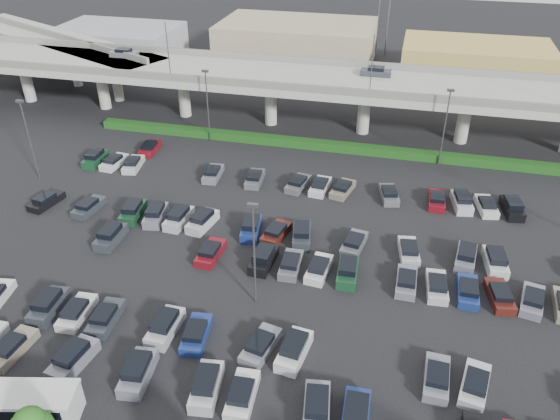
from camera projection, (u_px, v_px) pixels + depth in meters
name	position (u px, v px, depth m)	size (l,w,h in m)	color
ground	(277.00, 251.00, 55.61)	(280.00, 280.00, 0.00)	black
overpass	(330.00, 84.00, 78.42)	(150.00, 13.00, 15.80)	#9C9D94
on_ramp	(55.00, 43.00, 98.14)	(50.93, 30.13, 8.80)	#9C9D94
hedge	(321.00, 145.00, 75.98)	(66.00, 1.60, 1.10)	#133B11
shuttle_bus	(21.00, 404.00, 37.90)	(8.28, 4.39, 2.53)	silver
parked_cars	(276.00, 272.00, 51.73)	(62.96, 41.58, 1.67)	navy
light_poles	(242.00, 183.00, 54.82)	(66.90, 48.38, 10.30)	#48484D
distant_buildings	(421.00, 55.00, 102.19)	(138.00, 24.00, 9.00)	gray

